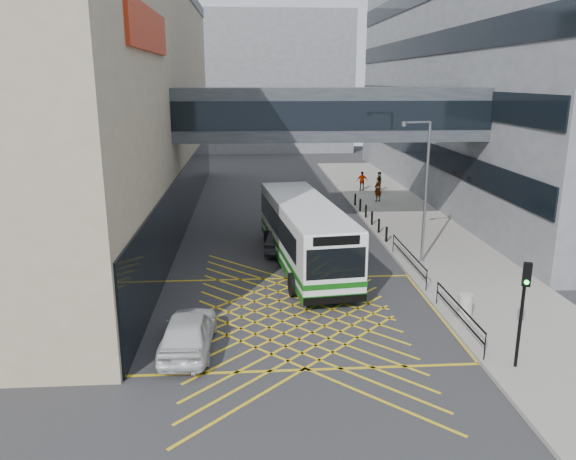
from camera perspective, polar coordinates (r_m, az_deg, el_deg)
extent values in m
plane|color=#333335|center=(23.48, 0.68, -8.69)|extent=(120.00, 120.00, 0.00)
cube|color=black|center=(38.39, -10.19, 3.63)|extent=(0.10, 41.50, 4.00)
cube|color=#A72810|center=(25.84, -14.01, 19.18)|extent=(0.18, 9.00, 1.80)
cube|color=slate|center=(52.22, 26.46, 14.15)|extent=(24.00, 44.00, 20.00)
cube|color=black|center=(47.76, 12.89, 8.13)|extent=(0.10, 43.50, 1.60)
cube|color=black|center=(47.47, 13.18, 12.93)|extent=(0.10, 43.50, 1.60)
cube|color=black|center=(47.51, 13.48, 17.75)|extent=(0.10, 43.50, 1.60)
cube|color=slate|center=(81.42, -4.27, 14.71)|extent=(28.00, 16.00, 18.00)
cube|color=#34393E|center=(33.81, 4.23, 11.71)|extent=(20.00, 4.00, 3.00)
cube|color=black|center=(31.82, 4.75, 11.49)|extent=(19.50, 0.06, 1.60)
cube|color=black|center=(35.81, 3.76, 11.90)|extent=(19.50, 0.06, 1.60)
cube|color=gray|center=(39.12, 12.13, 0.86)|extent=(6.00, 54.00, 0.16)
cube|color=gold|center=(23.48, 0.68, -8.68)|extent=(12.00, 9.00, 0.01)
cube|color=white|center=(28.83, 1.69, -0.22)|extent=(4.14, 12.28, 2.96)
cube|color=#0F4F10|center=(29.20, 1.67, -2.66)|extent=(4.18, 12.33, 0.37)
cube|color=#0F4F10|center=(29.03, 1.68, -1.57)|extent=(4.21, 12.33, 0.24)
cube|color=black|center=(29.35, 1.43, 0.83)|extent=(4.02, 10.77, 1.15)
cube|color=black|center=(23.18, 4.88, -3.41)|extent=(2.51, 0.38, 1.31)
cube|color=black|center=(22.87, 4.95, -1.09)|extent=(1.96, 0.30, 0.38)
cube|color=white|center=(28.47, 1.72, 2.67)|extent=(4.10, 12.17, 0.11)
cube|color=black|center=(23.71, 4.81, -7.07)|extent=(2.73, 0.43, 0.33)
cube|color=black|center=(34.87, -0.44, 0.26)|extent=(2.73, 0.43, 0.33)
cylinder|color=black|center=(25.29, 0.52, -5.56)|extent=(0.43, 1.12, 1.09)
cylinder|color=black|center=(25.94, 6.54, -5.13)|extent=(0.43, 1.12, 1.09)
cylinder|color=black|center=(32.26, -2.05, -0.98)|extent=(0.43, 1.12, 1.09)
cylinder|color=black|center=(32.77, 2.72, -0.73)|extent=(0.43, 1.12, 1.09)
imported|color=silver|center=(20.70, -10.11, -10.05)|extent=(2.13, 4.84, 1.52)
imported|color=black|center=(31.72, -0.31, -1.00)|extent=(2.79, 4.63, 1.36)
imported|color=gray|center=(41.03, 2.65, 2.66)|extent=(1.91, 4.26, 1.31)
cylinder|color=black|center=(20.14, 22.52, -8.72)|extent=(0.14, 0.14, 3.14)
cube|color=black|center=(19.35, 23.11, -4.18)|extent=(0.30, 0.24, 0.79)
sphere|color=#19E533|center=(19.33, 23.08, -4.91)|extent=(0.19, 0.19, 0.15)
cylinder|color=slate|center=(29.56, 13.81, 3.58)|extent=(0.17, 0.17, 7.26)
cube|color=slate|center=(28.71, 13.00, 10.63)|extent=(1.44, 0.42, 0.09)
cylinder|color=slate|center=(28.36, 11.69, 10.50)|extent=(0.31, 0.31, 0.23)
cylinder|color=#ADA89E|center=(23.86, 17.56, -7.36)|extent=(0.56, 0.56, 0.96)
cube|color=black|center=(22.57, 17.01, -7.35)|extent=(0.05, 5.00, 0.05)
cube|color=black|center=(22.72, 16.94, -8.28)|extent=(0.05, 5.00, 0.05)
cube|color=black|center=(28.81, 12.16, -2.13)|extent=(0.05, 6.00, 0.05)
cube|color=black|center=(28.93, 12.12, -2.88)|extent=(0.05, 6.00, 0.05)
cylinder|color=black|center=(20.65, 19.38, -11.08)|extent=(0.04, 0.04, 1.00)
cylinder|color=black|center=(24.91, 14.92, -6.16)|extent=(0.04, 0.04, 1.00)
cylinder|color=black|center=(26.24, 13.89, -4.99)|extent=(0.04, 0.04, 1.00)
cylinder|color=black|center=(31.71, 10.65, -1.31)|extent=(0.04, 0.04, 1.00)
cylinder|color=black|center=(33.61, 9.97, -0.43)|extent=(0.14, 0.14, 0.90)
cylinder|color=black|center=(35.49, 9.21, 0.43)|extent=(0.14, 0.14, 0.90)
cylinder|color=black|center=(37.38, 8.53, 1.21)|extent=(0.14, 0.14, 0.90)
cylinder|color=black|center=(39.28, 7.92, 1.90)|extent=(0.14, 0.14, 0.90)
cylinder|color=black|center=(41.19, 7.36, 2.54)|extent=(0.14, 0.14, 0.90)
cylinder|color=black|center=(43.10, 6.84, 3.12)|extent=(0.14, 0.14, 0.90)
imported|color=gray|center=(44.60, 9.13, 4.10)|extent=(0.93, 0.88, 1.91)
imported|color=gray|center=(48.26, 9.29, 4.82)|extent=(0.87, 0.52, 1.75)
imported|color=gray|center=(48.83, 7.55, 4.95)|extent=(1.00, 0.51, 1.65)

